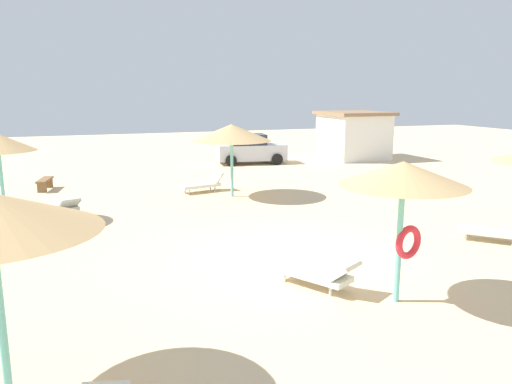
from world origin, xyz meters
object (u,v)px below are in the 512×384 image
lounger_2 (203,184)px  beach_cabana (353,135)px  parasol_1 (403,176)px  lounger_0 (495,231)px  parasol_2 (232,133)px  parked_car (250,149)px  bench_0 (45,182)px  lounger_3 (63,205)px  lounger_1 (318,274)px

lounger_2 → beach_cabana: bearing=32.0°
parasol_1 → lounger_0: size_ratio=1.58×
parasol_2 → lounger_2: (-0.89, 1.33, -2.25)m
parasol_2 → lounger_0: parasol_2 is taller
beach_cabana → parasol_1: bearing=-118.2°
parasol_1 → parasol_2: 10.96m
parasol_2 → lounger_0: 10.17m
lounger_0 → parked_car: (-1.42, 17.06, 0.51)m
beach_cabana → bench_0: bearing=-165.8°
parasol_1 → lounger_3: bearing=122.9°
lounger_3 → beach_cabana: beach_cabana is taller
lounger_0 → bench_0: lounger_0 is taller
parasol_1 → bench_0: size_ratio=1.85×
parasol_2 → beach_cabana: size_ratio=0.76×
lounger_1 → parked_car: size_ratio=0.47×
bench_0 → parasol_2: bearing=-29.0°
bench_0 → lounger_1: bearing=-65.9°
parasol_2 → parked_car: size_ratio=0.76×
lounger_0 → lounger_1: 6.37m
lounger_0 → lounger_1: (-6.23, -1.31, 0.00)m
lounger_3 → parasol_1: bearing=-57.1°
parasol_2 → lounger_2: size_ratio=1.62×
parasol_2 → beach_cabana: bearing=38.8°
beach_cabana → lounger_0: bearing=-107.6°
parasol_1 → lounger_0: bearing=26.3°
lounger_3 → lounger_2: bearing=21.8°
parasol_1 → beach_cabana: beach_cabana is taller
lounger_2 → beach_cabana: size_ratio=0.47×
parasol_2 → lounger_3: size_ratio=1.58×
lounger_0 → lounger_2: bearing=121.8°
bench_0 → beach_cabana: size_ratio=0.37×
lounger_0 → lounger_2: 11.52m
parasol_1 → lounger_1: 2.82m
lounger_3 → parked_car: (10.15, 9.47, 0.51)m
parked_car → beach_cabana: (6.80, -0.12, 0.66)m
parasol_1 → parasol_2: parasol_2 is taller
parasol_2 → lounger_1: size_ratio=1.62×
parasol_2 → lounger_0: bearing=-58.5°
beach_cabana → lounger_3: bearing=-151.1°
parasol_1 → lounger_0: (5.05, 2.50, -2.27)m
parasol_1 → lounger_0: 6.08m
lounger_3 → beach_cabana: size_ratio=0.48×
lounger_1 → bench_0: 15.08m
parked_car → lounger_3: bearing=-137.0°
parasol_1 → parked_car: parasol_1 is taller
bench_0 → parked_car: (10.96, 4.61, 0.48)m
parasol_1 → bench_0: bearing=116.1°
beach_cabana → parked_car: bearing=179.0°
lounger_1 → lounger_2: 11.10m
parasol_2 → bench_0: 8.53m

